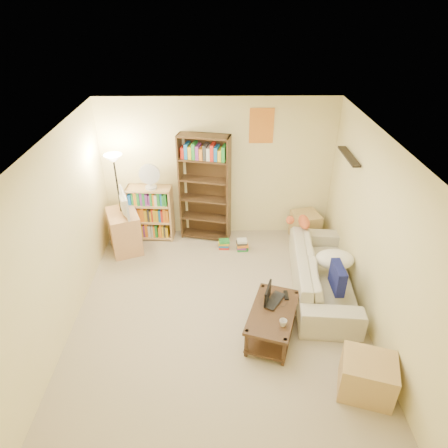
{
  "coord_description": "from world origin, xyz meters",
  "views": [
    {
      "loc": [
        0.01,
        -4.2,
        3.99
      ],
      "look_at": [
        0.08,
        0.73,
        1.05
      ],
      "focal_mm": 32.0,
      "sensor_mm": 36.0,
      "label": 1
    }
  ],
  "objects_px": {
    "laptop": "(278,302)",
    "mug": "(283,323)",
    "coffee_table": "(272,319)",
    "side_table": "(305,226)",
    "short_bookshelf": "(151,213)",
    "tabby_cat": "(302,222)",
    "television": "(120,203)",
    "desk_fan": "(150,176)",
    "end_cabinet": "(367,377)",
    "tall_bookshelf": "(205,186)",
    "sofa": "(323,273)",
    "tv_stand": "(125,231)",
    "floor_lamp": "(116,175)"
  },
  "relations": [
    {
      "from": "sofa",
      "to": "tall_bookshelf",
      "type": "bearing_deg",
      "value": 54.48
    },
    {
      "from": "television",
      "to": "side_table",
      "type": "relative_size",
      "value": 1.26
    },
    {
      "from": "coffee_table",
      "to": "short_bookshelf",
      "type": "xyz_separation_m",
      "value": [
        -1.9,
        2.46,
        0.21
      ]
    },
    {
      "from": "sofa",
      "to": "desk_fan",
      "type": "height_order",
      "value": "desk_fan"
    },
    {
      "from": "tabby_cat",
      "to": "side_table",
      "type": "bearing_deg",
      "value": 70.16
    },
    {
      "from": "short_bookshelf",
      "to": "tabby_cat",
      "type": "bearing_deg",
      "value": -11.2
    },
    {
      "from": "tall_bookshelf",
      "to": "short_bookshelf",
      "type": "distance_m",
      "value": 1.11
    },
    {
      "from": "mug",
      "to": "tv_stand",
      "type": "relative_size",
      "value": 0.16
    },
    {
      "from": "short_bookshelf",
      "to": "end_cabinet",
      "type": "height_order",
      "value": "short_bookshelf"
    },
    {
      "from": "tv_stand",
      "to": "laptop",
      "type": "bearing_deg",
      "value": -60.05
    },
    {
      "from": "sofa",
      "to": "tabby_cat",
      "type": "xyz_separation_m",
      "value": [
        -0.2,
        0.84,
        0.4
      ]
    },
    {
      "from": "laptop",
      "to": "desk_fan",
      "type": "bearing_deg",
      "value": 73.3
    },
    {
      "from": "coffee_table",
      "to": "laptop",
      "type": "xyz_separation_m",
      "value": [
        0.08,
        0.14,
        0.17
      ]
    },
    {
      "from": "tv_stand",
      "to": "side_table",
      "type": "relative_size",
      "value": 1.41
    },
    {
      "from": "tv_stand",
      "to": "television",
      "type": "xyz_separation_m",
      "value": [
        0.0,
        0.0,
        0.55
      ]
    },
    {
      "from": "mug",
      "to": "television",
      "type": "distance_m",
      "value": 3.38
    },
    {
      "from": "tabby_cat",
      "to": "tall_bookshelf",
      "type": "xyz_separation_m",
      "value": [
        -1.58,
        0.69,
        0.31
      ]
    },
    {
      "from": "short_bookshelf",
      "to": "side_table",
      "type": "bearing_deg",
      "value": 2.16
    },
    {
      "from": "tabby_cat",
      "to": "coffee_table",
      "type": "height_order",
      "value": "tabby_cat"
    },
    {
      "from": "laptop",
      "to": "end_cabinet",
      "type": "xyz_separation_m",
      "value": [
        0.88,
        -1.0,
        -0.21
      ]
    },
    {
      "from": "television",
      "to": "desk_fan",
      "type": "distance_m",
      "value": 0.66
    },
    {
      "from": "laptop",
      "to": "tv_stand",
      "type": "xyz_separation_m",
      "value": [
        -2.39,
        1.94,
        -0.09
      ]
    },
    {
      "from": "laptop",
      "to": "tall_bookshelf",
      "type": "relative_size",
      "value": 0.23
    },
    {
      "from": "tabby_cat",
      "to": "laptop",
      "type": "bearing_deg",
      "value": -109.58
    },
    {
      "from": "tv_stand",
      "to": "desk_fan",
      "type": "distance_m",
      "value": 1.05
    },
    {
      "from": "television",
      "to": "desk_fan",
      "type": "xyz_separation_m",
      "value": [
        0.47,
        0.33,
        0.33
      ]
    },
    {
      "from": "desk_fan",
      "to": "end_cabinet",
      "type": "bearing_deg",
      "value": -49.44
    },
    {
      "from": "television",
      "to": "tall_bookshelf",
      "type": "xyz_separation_m",
      "value": [
        1.39,
        0.38,
        0.12
      ]
    },
    {
      "from": "tall_bookshelf",
      "to": "desk_fan",
      "type": "height_order",
      "value": "tall_bookshelf"
    },
    {
      "from": "mug",
      "to": "coffee_table",
      "type": "bearing_deg",
      "value": 108.45
    },
    {
      "from": "sofa",
      "to": "television",
      "type": "bearing_deg",
      "value": 75.22
    },
    {
      "from": "mug",
      "to": "floor_lamp",
      "type": "relative_size",
      "value": 0.07
    },
    {
      "from": "mug",
      "to": "side_table",
      "type": "bearing_deg",
      "value": 73.29
    },
    {
      "from": "tall_bookshelf",
      "to": "short_bookshelf",
      "type": "bearing_deg",
      "value": -167.26
    },
    {
      "from": "tabby_cat",
      "to": "desk_fan",
      "type": "bearing_deg",
      "value": 165.54
    },
    {
      "from": "television",
      "to": "coffee_table",
      "type": "bearing_deg",
      "value": -152.96
    },
    {
      "from": "laptop",
      "to": "mug",
      "type": "xyz_separation_m",
      "value": [
        0.01,
        -0.4,
        0.03
      ]
    },
    {
      "from": "desk_fan",
      "to": "side_table",
      "type": "relative_size",
      "value": 0.9
    },
    {
      "from": "coffee_table",
      "to": "tv_stand",
      "type": "distance_m",
      "value": 3.11
    },
    {
      "from": "television",
      "to": "short_bookshelf",
      "type": "bearing_deg",
      "value": -68.47
    },
    {
      "from": "sofa",
      "to": "tall_bookshelf",
      "type": "xyz_separation_m",
      "value": [
        -1.78,
        1.54,
        0.71
      ]
    },
    {
      "from": "coffee_table",
      "to": "side_table",
      "type": "xyz_separation_m",
      "value": [
        0.88,
        2.37,
        -0.03
      ]
    },
    {
      "from": "tall_bookshelf",
      "to": "end_cabinet",
      "type": "height_order",
      "value": "tall_bookshelf"
    },
    {
      "from": "tabby_cat",
      "to": "short_bookshelf",
      "type": "bearing_deg",
      "value": 164.86
    },
    {
      "from": "tabby_cat",
      "to": "mug",
      "type": "relative_size",
      "value": 4.32
    },
    {
      "from": "mug",
      "to": "side_table",
      "type": "relative_size",
      "value": 0.22
    },
    {
      "from": "laptop",
      "to": "end_cabinet",
      "type": "bearing_deg",
      "value": -105.57
    },
    {
      "from": "desk_fan",
      "to": "end_cabinet",
      "type": "relative_size",
      "value": 0.79
    },
    {
      "from": "sofa",
      "to": "desk_fan",
      "type": "bearing_deg",
      "value": 66.4
    },
    {
      "from": "mug",
      "to": "desk_fan",
      "type": "bearing_deg",
      "value": 125.8
    }
  ]
}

